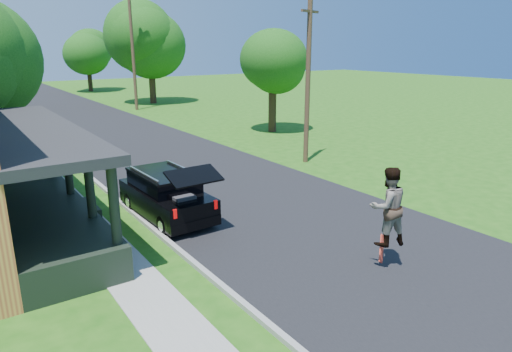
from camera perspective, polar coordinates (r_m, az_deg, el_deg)
ground at (r=13.47m, az=9.83°, el=-8.00°), size 140.00×140.00×0.00m
street at (r=30.49m, az=-17.30°, el=5.03°), size 8.00×120.00×0.02m
curb at (r=29.58m, az=-24.78°, el=3.96°), size 0.15×120.00×0.12m
sidewalk at (r=29.38m, az=-27.74°, el=3.52°), size 1.30×120.00×0.03m
black_suv at (r=15.05m, az=-11.15°, el=-2.30°), size 1.79×4.39×2.02m
skateboarder at (r=11.60m, az=16.14°, el=-3.69°), size 1.14×1.00×1.99m
skateboard at (r=12.27m, az=15.42°, el=-8.81°), size 0.50×0.34×0.68m
tree_right_near at (r=29.53m, az=2.02°, el=14.29°), size 4.79×4.50×6.78m
tree_right_mid at (r=45.88m, az=-13.25°, el=16.62°), size 8.67×8.48×10.02m
tree_right_far at (r=60.43m, az=-20.45°, el=14.85°), size 5.82×5.59×8.06m
utility_pole_near at (r=21.62m, az=6.50°, el=11.69°), size 1.38×0.59×7.42m
utility_pole_far at (r=41.40m, az=-15.17°, el=15.15°), size 1.67×0.35×10.08m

